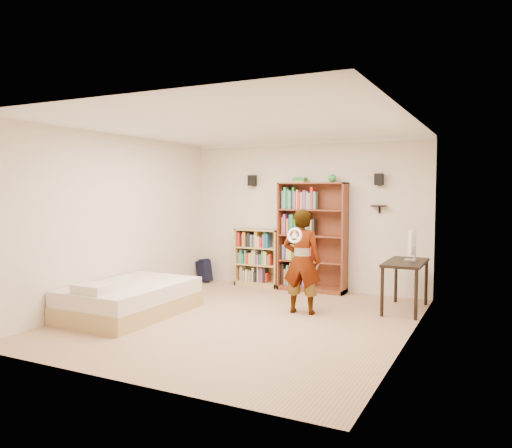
{
  "coord_description": "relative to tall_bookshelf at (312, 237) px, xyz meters",
  "views": [
    {
      "loc": [
        3.24,
        -6.09,
        1.83
      ],
      "look_at": [
        -0.08,
        0.6,
        1.31
      ],
      "focal_mm": 35.0,
      "sensor_mm": 36.0,
      "label": 1
    }
  ],
  "objects": [
    {
      "name": "ground",
      "position": [
        -0.2,
        -2.32,
        -0.98
      ],
      "size": [
        4.5,
        5.0,
        0.01
      ],
      "primitive_type": "cube",
      "color": "tan",
      "rests_on": "ground"
    },
    {
      "name": "room_shell",
      "position": [
        -0.2,
        -2.32,
        0.79
      ],
      "size": [
        4.52,
        5.02,
        2.71
      ],
      "color": "beige",
      "rests_on": "ground"
    },
    {
      "name": "crown_molding",
      "position": [
        -0.2,
        -2.32,
        1.69
      ],
      "size": [
        4.5,
        5.0,
        0.06
      ],
      "color": "white",
      "rests_on": "room_shell"
    },
    {
      "name": "speaker_left",
      "position": [
        -1.25,
        0.08,
        1.02
      ],
      "size": [
        0.14,
        0.12,
        0.2
      ],
      "primitive_type": "cube",
      "color": "black",
      "rests_on": "room_shell"
    },
    {
      "name": "speaker_right",
      "position": [
        1.15,
        0.08,
        1.02
      ],
      "size": [
        0.14,
        0.12,
        0.2
      ],
      "primitive_type": "cube",
      "color": "black",
      "rests_on": "room_shell"
    },
    {
      "name": "wall_shelf",
      "position": [
        1.15,
        0.09,
        0.57
      ],
      "size": [
        0.25,
        0.16,
        0.02
      ],
      "primitive_type": "cube",
      "color": "black",
      "rests_on": "room_shell"
    },
    {
      "name": "tall_bookshelf",
      "position": [
        0.0,
        0.0,
        0.0
      ],
      "size": [
        1.23,
        0.36,
        1.95
      ],
      "primitive_type": null,
      "color": "brown",
      "rests_on": "ground"
    },
    {
      "name": "low_bookshelf",
      "position": [
        -1.09,
        0.02,
        -0.44
      ],
      "size": [
        0.86,
        0.32,
        1.08
      ],
      "primitive_type": null,
      "color": "tan",
      "rests_on": "ground"
    },
    {
      "name": "computer_desk",
      "position": [
        1.76,
        -0.74,
        -0.6
      ],
      "size": [
        0.55,
        1.1,
        0.75
      ],
      "primitive_type": null,
      "color": "black",
      "rests_on": "ground"
    },
    {
      "name": "imac",
      "position": [
        1.81,
        -0.61,
        0.01
      ],
      "size": [
        0.11,
        0.48,
        0.48
      ],
      "primitive_type": null,
      "rotation": [
        0.0,
        0.0,
        0.03
      ],
      "color": "white",
      "rests_on": "computer_desk"
    },
    {
      "name": "daybed",
      "position": [
        -1.79,
        -2.79,
        -0.69
      ],
      "size": [
        1.27,
        1.95,
        0.58
      ],
      "primitive_type": null,
      "color": "silver",
      "rests_on": "ground"
    },
    {
      "name": "person",
      "position": [
        0.42,
        -1.58,
        -0.2
      ],
      "size": [
        0.61,
        0.44,
        1.55
      ],
      "primitive_type": "imported",
      "rotation": [
        0.0,
        0.0,
        3.27
      ],
      "color": "black",
      "rests_on": "ground"
    },
    {
      "name": "wii_wheel",
      "position": [
        0.42,
        -1.87,
        0.2
      ],
      "size": [
        0.22,
        0.08,
        0.23
      ],
      "primitive_type": "torus",
      "rotation": [
        1.36,
        0.0,
        0.0
      ],
      "color": "white",
      "rests_on": "person"
    },
    {
      "name": "navy_bag",
      "position": [
        -2.23,
        -0.08,
        -0.75
      ],
      "size": [
        0.39,
        0.32,
        0.44
      ],
      "primitive_type": null,
      "rotation": [
        0.0,
        0.0,
        -0.4
      ],
      "color": "black",
      "rests_on": "ground"
    }
  ]
}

